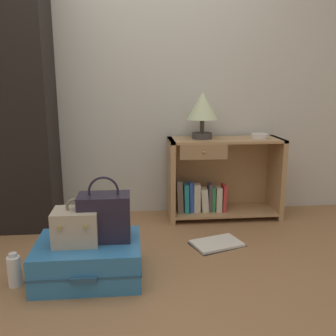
{
  "coord_description": "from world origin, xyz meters",
  "views": [
    {
      "loc": [
        0.03,
        -1.82,
        1.15
      ],
      "look_at": [
        0.28,
        0.81,
        0.55
      ],
      "focal_mm": 39.7,
      "sensor_mm": 36.0,
      "label": 1
    }
  ],
  "objects_px": {
    "bookshelf": "(219,179)",
    "handbag": "(104,216)",
    "bottle": "(14,271)",
    "bowl": "(260,136)",
    "table_lamp": "(202,109)",
    "suitcase_large": "(89,260)",
    "train_case": "(76,226)",
    "open_book_on_floor": "(217,244)"
  },
  "relations": [
    {
      "from": "suitcase_large",
      "to": "handbag",
      "type": "bearing_deg",
      "value": 18.85
    },
    {
      "from": "open_book_on_floor",
      "to": "bottle",
      "type": "bearing_deg",
      "value": -161.3
    },
    {
      "from": "suitcase_large",
      "to": "train_case",
      "type": "height_order",
      "value": "train_case"
    },
    {
      "from": "table_lamp",
      "to": "open_book_on_floor",
      "type": "distance_m",
      "value": 1.12
    },
    {
      "from": "bottle",
      "to": "train_case",
      "type": "bearing_deg",
      "value": 8.11
    },
    {
      "from": "bookshelf",
      "to": "table_lamp",
      "type": "bearing_deg",
      "value": 178.99
    },
    {
      "from": "table_lamp",
      "to": "train_case",
      "type": "height_order",
      "value": "table_lamp"
    },
    {
      "from": "bowl",
      "to": "open_book_on_floor",
      "type": "relative_size",
      "value": 0.34
    },
    {
      "from": "bookshelf",
      "to": "bottle",
      "type": "distance_m",
      "value": 1.8
    },
    {
      "from": "table_lamp",
      "to": "bottle",
      "type": "relative_size",
      "value": 1.9
    },
    {
      "from": "suitcase_large",
      "to": "handbag",
      "type": "xyz_separation_m",
      "value": [
        0.1,
        0.03,
        0.26
      ]
    },
    {
      "from": "bowl",
      "to": "suitcase_large",
      "type": "height_order",
      "value": "bowl"
    },
    {
      "from": "handbag",
      "to": "open_book_on_floor",
      "type": "xyz_separation_m",
      "value": [
        0.78,
        0.35,
        -0.37
      ]
    },
    {
      "from": "table_lamp",
      "to": "bottle",
      "type": "bearing_deg",
      "value": -140.95
    },
    {
      "from": "table_lamp",
      "to": "handbag",
      "type": "bearing_deg",
      "value": -128.82
    },
    {
      "from": "bookshelf",
      "to": "suitcase_large",
      "type": "bearing_deg",
      "value": -136.25
    },
    {
      "from": "suitcase_large",
      "to": "open_book_on_floor",
      "type": "distance_m",
      "value": 0.96
    },
    {
      "from": "table_lamp",
      "to": "bowl",
      "type": "height_order",
      "value": "table_lamp"
    },
    {
      "from": "bookshelf",
      "to": "train_case",
      "type": "relative_size",
      "value": 3.5
    },
    {
      "from": "train_case",
      "to": "handbag",
      "type": "xyz_separation_m",
      "value": [
        0.16,
        0.04,
        0.04
      ]
    },
    {
      "from": "train_case",
      "to": "open_book_on_floor",
      "type": "distance_m",
      "value": 1.07
    },
    {
      "from": "suitcase_large",
      "to": "bottle",
      "type": "bearing_deg",
      "value": -172.03
    },
    {
      "from": "table_lamp",
      "to": "bowl",
      "type": "bearing_deg",
      "value": -4.47
    },
    {
      "from": "open_book_on_floor",
      "to": "handbag",
      "type": "bearing_deg",
      "value": -155.98
    },
    {
      "from": "bowl",
      "to": "bottle",
      "type": "height_order",
      "value": "bowl"
    },
    {
      "from": "bookshelf",
      "to": "train_case",
      "type": "bearing_deg",
      "value": -137.75
    },
    {
      "from": "train_case",
      "to": "open_book_on_floor",
      "type": "height_order",
      "value": "train_case"
    },
    {
      "from": "handbag",
      "to": "bottle",
      "type": "height_order",
      "value": "handbag"
    },
    {
      "from": "bookshelf",
      "to": "handbag",
      "type": "xyz_separation_m",
      "value": [
        -0.92,
        -0.95,
        0.03
      ]
    },
    {
      "from": "bottle",
      "to": "handbag",
      "type": "bearing_deg",
      "value": 10.15
    },
    {
      "from": "bowl",
      "to": "bookshelf",
      "type": "bearing_deg",
      "value": 173.87
    },
    {
      "from": "bowl",
      "to": "handbag",
      "type": "xyz_separation_m",
      "value": [
        -1.26,
        -0.91,
        -0.34
      ]
    },
    {
      "from": "suitcase_large",
      "to": "open_book_on_floor",
      "type": "relative_size",
      "value": 1.48
    },
    {
      "from": "table_lamp",
      "to": "bowl",
      "type": "distance_m",
      "value": 0.54
    },
    {
      "from": "suitcase_large",
      "to": "bottle",
      "type": "distance_m",
      "value": 0.43
    },
    {
      "from": "bowl",
      "to": "open_book_on_floor",
      "type": "distance_m",
      "value": 1.03
    },
    {
      "from": "table_lamp",
      "to": "suitcase_large",
      "type": "distance_m",
      "value": 1.55
    },
    {
      "from": "bowl",
      "to": "table_lamp",
      "type": "bearing_deg",
      "value": 175.53
    },
    {
      "from": "table_lamp",
      "to": "train_case",
      "type": "bearing_deg",
      "value": -133.12
    },
    {
      "from": "train_case",
      "to": "bookshelf",
      "type": "bearing_deg",
      "value": 42.25
    },
    {
      "from": "bookshelf",
      "to": "suitcase_large",
      "type": "relative_size",
      "value": 1.54
    },
    {
      "from": "train_case",
      "to": "bottle",
      "type": "height_order",
      "value": "train_case"
    }
  ]
}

